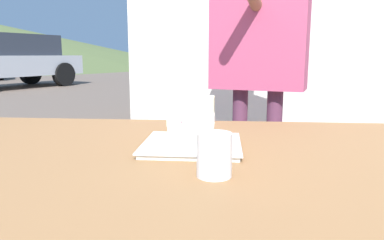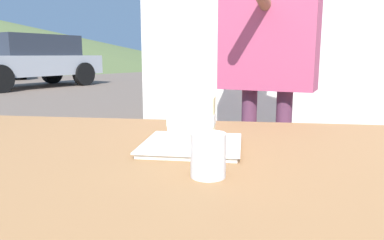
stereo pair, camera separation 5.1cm
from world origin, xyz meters
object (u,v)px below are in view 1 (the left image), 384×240
Objects in this scene: patio_table at (143,182)px; dessert_plate at (192,145)px; cake_slice at (191,119)px; parked_car_near at (8,60)px; dessert_fork at (190,130)px; diner_person at (259,33)px; coffee_cup at (214,154)px.

dessert_plate reaches higher than patio_table.
cake_slice is (-0.12, -0.07, 0.15)m from patio_table.
patio_table is 6.58× the size of dessert_plate.
dessert_plate is 10.76m from parked_car_near.
diner_person reaches higher than dessert_fork.
dessert_plate is at bearing -73.85° from coffee_cup.
cake_slice is at bearing 96.23° from dessert_fork.
cake_slice is 1.35× the size of coffee_cup.
diner_person reaches higher than coffee_cup.
dessert_plate is 0.07m from cake_slice.
diner_person is at bearing 127.20° from parked_car_near.
dessert_fork is 1.66× the size of coffee_cup.
dessert_fork is at bearing -83.77° from cake_slice.
dessert_plate is 0.24m from coffee_cup.
diner_person is 10.28m from parked_car_near.
cake_slice is 0.83m from diner_person.
diner_person is (-0.24, -0.75, 0.26)m from cake_slice.
patio_table is 10.74m from parked_car_near.
diner_person is at bearing -115.45° from dessert_fork.
coffee_cup reaches higher than dessert_fork.
patio_table is 0.21m from cake_slice.
parked_car_near reaches higher than coffee_cup.
coffee_cup is 0.02× the size of parked_car_near.
diner_person is (-0.26, -0.55, 0.34)m from dessert_fork.
diner_person is at bearing -99.91° from coffee_cup.
coffee_cup is at bearing 138.22° from patio_table.
dessert_plate is 0.17× the size of diner_person.
patio_table is at bearing 23.96° from dessert_plate.
parked_car_near is (5.95, -8.74, 0.09)m from dessert_fork.
patio_table is at bearing 70.17° from dessert_fork.
parked_car_near is (5.97, -8.95, 0.09)m from dessert_plate.
diner_person reaches higher than patio_table.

